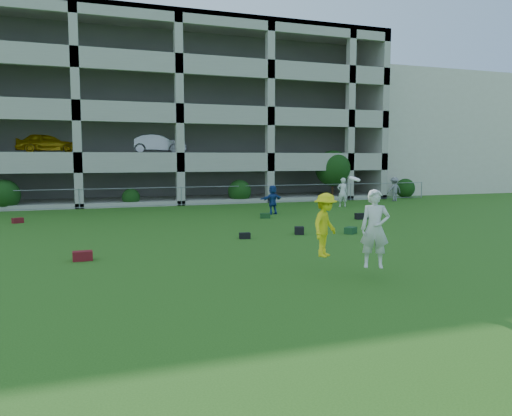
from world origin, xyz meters
name	(u,v)px	position (x,y,z in m)	size (l,w,h in m)	color
ground	(320,270)	(0.00, 0.00, 0.00)	(100.00, 100.00, 0.00)	#235114
stucco_building	(405,136)	(23.00, 28.00, 5.00)	(16.00, 14.00, 10.00)	beige
bystander_d	(273,200)	(3.64, 12.74, 0.77)	(1.42, 0.45, 1.53)	navy
bystander_e	(342,192)	(9.11, 15.04, 0.88)	(0.65, 0.42, 1.77)	white
bystander_f	(394,189)	(14.50, 17.42, 0.82)	(1.06, 0.61, 1.64)	slate
bag_red_a	(83,256)	(-5.95, 3.40, 0.14)	(0.55, 0.30, 0.28)	#540E16
bag_black_b	(245,236)	(-0.28, 5.58, 0.11)	(0.40, 0.25, 0.22)	black
bag_green_c	(351,230)	(4.04, 5.35, 0.13)	(0.50, 0.35, 0.26)	#193C16
crate_d	(299,231)	(2.05, 5.85, 0.15)	(0.35, 0.35, 0.30)	black
bag_black_e	(361,216)	(6.90, 9.22, 0.15)	(0.60, 0.30, 0.30)	black
bag_red_f	(18,220)	(-8.68, 13.25, 0.12)	(0.45, 0.28, 0.24)	#540E1B
bag_green_g	(265,216)	(2.64, 11.19, 0.12)	(0.50, 0.30, 0.25)	#163613
frisbee_contest	(344,226)	(0.18, -0.88, 1.28)	(1.94, 1.71, 2.24)	yellow
parking_garage	(158,118)	(-0.02, 27.70, 6.01)	(30.00, 14.00, 12.00)	#9E998C
fence	(181,196)	(0.00, 19.00, 0.61)	(36.06, 0.06, 1.20)	gray
shrub_row	(248,180)	(4.59, 19.70, 1.51)	(34.38, 2.52, 3.50)	#163D11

